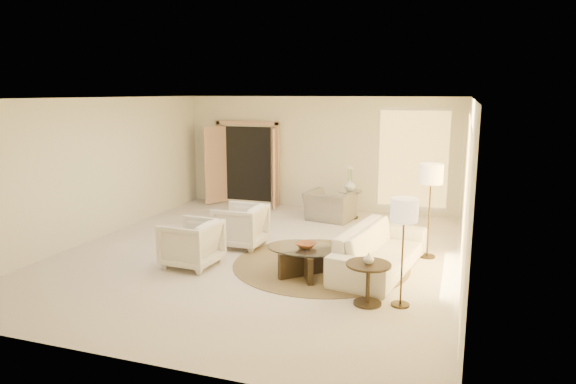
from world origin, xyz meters
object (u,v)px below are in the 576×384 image
(coffee_table, at_px, (306,258))
(end_table, at_px, (368,276))
(sofa, at_px, (380,249))
(floor_lamp_far, at_px, (404,215))
(end_vase, at_px, (369,258))
(side_vase, at_px, (350,185))
(floor_lamp_near, at_px, (431,178))
(side_table, at_px, (350,201))
(bowl, at_px, (306,245))
(accent_chair, at_px, (330,201))
(armchair_left, at_px, (241,224))
(armchair_right, at_px, (191,241))

(coffee_table, bearing_deg, end_table, -35.24)
(sofa, distance_m, floor_lamp_far, 1.73)
(end_vase, distance_m, side_vase, 5.02)
(floor_lamp_near, bearing_deg, end_table, -104.84)
(sofa, xyz_separation_m, side_vase, (-1.24, 3.38, 0.42))
(side_table, bearing_deg, floor_lamp_near, -51.45)
(side_table, xyz_separation_m, floor_lamp_near, (1.94, -2.43, 1.04))
(bowl, relative_size, end_vase, 2.02)
(end_table, relative_size, side_table, 0.96)
(accent_chair, bearing_deg, end_vase, 121.16)
(floor_lamp_near, distance_m, floor_lamp_far, 2.33)
(accent_chair, relative_size, floor_lamp_far, 0.68)
(armchair_left, bearing_deg, end_vase, 55.61)
(floor_lamp_near, bearing_deg, armchair_left, -172.19)
(armchair_right, height_order, bowl, armchair_right)
(armchair_left, relative_size, accent_chair, 0.86)
(end_table, bearing_deg, end_vase, 0.00)
(armchair_right, height_order, accent_chair, accent_chair)
(armchair_right, xyz_separation_m, side_vase, (1.81, 4.20, 0.35))
(sofa, xyz_separation_m, coffee_table, (-1.08, -0.66, -0.06))
(accent_chair, distance_m, side_table, 0.53)
(side_table, distance_m, bowl, 4.04)
(accent_chair, xyz_separation_m, side_table, (0.38, 0.37, -0.06))
(side_table, bearing_deg, coffee_table, -87.72)
(sofa, bearing_deg, bowl, 130.49)
(sofa, distance_m, end_vase, 1.50)
(sofa, height_order, bowl, sofa)
(sofa, xyz_separation_m, floor_lamp_near, (0.70, 0.95, 1.07))
(coffee_table, xyz_separation_m, bowl, (0.00, 0.00, 0.21))
(floor_lamp_near, xyz_separation_m, floor_lamp_far, (-0.20, -2.32, -0.14))
(sofa, relative_size, side_vase, 8.86)
(armchair_right, height_order, coffee_table, armchair_right)
(end_table, bearing_deg, floor_lamp_near, 75.16)
(side_vase, bearing_deg, armchair_left, -117.10)
(armchair_left, distance_m, coffee_table, 2.01)
(armchair_left, height_order, floor_lamp_far, floor_lamp_far)
(accent_chair, distance_m, end_vase, 4.78)
(end_table, bearing_deg, armchair_right, 168.37)
(end_table, distance_m, end_vase, 0.26)
(armchair_right, xyz_separation_m, floor_lamp_far, (3.55, -0.54, 0.86))
(bowl, bearing_deg, end_vase, -35.24)
(armchair_right, xyz_separation_m, side_table, (1.81, 4.20, -0.04))
(floor_lamp_near, bearing_deg, armchair_right, -154.69)
(sofa, xyz_separation_m, side_table, (-1.24, 3.38, 0.03))
(end_vase, bearing_deg, coffee_table, 144.76)
(end_table, bearing_deg, side_vase, 105.02)
(floor_lamp_far, relative_size, end_vase, 9.73)
(end_table, xyz_separation_m, side_vase, (-1.30, 4.84, 0.38))
(armchair_left, bearing_deg, side_vase, 153.42)
(accent_chair, bearing_deg, armchair_right, 80.14)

